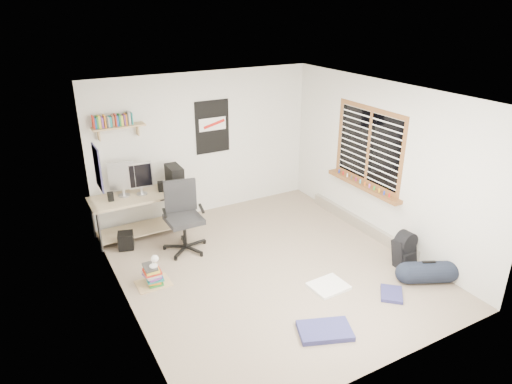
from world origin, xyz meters
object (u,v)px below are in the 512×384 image
desk (138,214)px  backpack (404,252)px  duffel_bag (427,273)px  book_stack (153,274)px  office_chair (184,221)px

desk → backpack: (3.10, -2.77, -0.16)m
backpack → duffel_bag: (-0.06, -0.48, -0.06)m
backpack → book_stack: (-3.35, 1.28, -0.05)m
office_chair → duffel_bag: 3.55m
office_chair → duffel_bag: office_chair is taller
office_chair → book_stack: size_ratio=2.22×
office_chair → book_stack: bearing=-125.8°
backpack → book_stack: size_ratio=0.87×
office_chair → backpack: office_chair is taller
duffel_bag → desk: bearing=158.9°
office_chair → book_stack: (-0.72, -0.66, -0.34)m
duffel_bag → book_stack: size_ratio=1.21×
duffel_bag → book_stack: duffel_bag is taller
office_chair → backpack: bearing=-24.8°
desk → office_chair: size_ratio=1.35×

